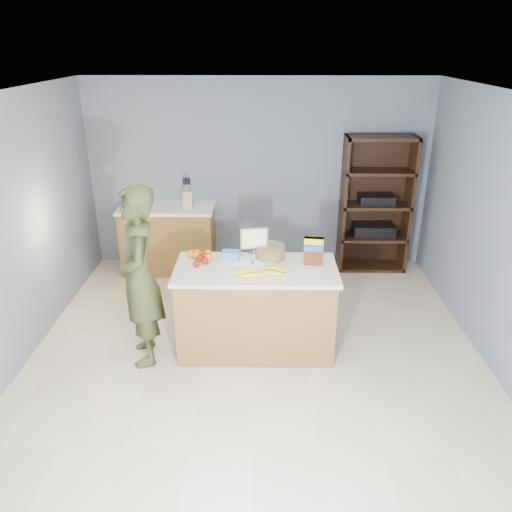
{
  "coord_description": "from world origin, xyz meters",
  "views": [
    {
      "loc": [
        0.06,
        -4.03,
        2.9
      ],
      "look_at": [
        0.0,
        0.35,
        1.0
      ],
      "focal_mm": 35.0,
      "sensor_mm": 36.0,
      "label": 1
    }
  ],
  "objects_px": {
    "shelving_unit": "(374,206)",
    "tv": "(254,239)",
    "person": "(139,278)",
    "cereal_box": "(314,249)",
    "counter_peninsula": "(256,312)"
  },
  "relations": [
    {
      "from": "tv",
      "to": "cereal_box",
      "type": "distance_m",
      "value": 0.63
    },
    {
      "from": "counter_peninsula",
      "to": "tv",
      "type": "xyz_separation_m",
      "value": [
        -0.02,
        0.34,
        0.64
      ]
    },
    {
      "from": "cereal_box",
      "to": "tv",
      "type": "bearing_deg",
      "value": 156.3
    },
    {
      "from": "counter_peninsula",
      "to": "cereal_box",
      "type": "height_order",
      "value": "cereal_box"
    },
    {
      "from": "cereal_box",
      "to": "person",
      "type": "bearing_deg",
      "value": -170.78
    },
    {
      "from": "cereal_box",
      "to": "shelving_unit",
      "type": "bearing_deg",
      "value": 63.05
    },
    {
      "from": "tv",
      "to": "person",
      "type": "bearing_deg",
      "value": -154.02
    },
    {
      "from": "counter_peninsula",
      "to": "person",
      "type": "bearing_deg",
      "value": -170.54
    },
    {
      "from": "shelving_unit",
      "to": "tv",
      "type": "distance_m",
      "value": 2.33
    },
    {
      "from": "shelving_unit",
      "to": "cereal_box",
      "type": "distance_m",
      "value": 2.21
    },
    {
      "from": "person",
      "to": "shelving_unit",
      "type": "bearing_deg",
      "value": 114.09
    },
    {
      "from": "shelving_unit",
      "to": "person",
      "type": "relative_size",
      "value": 1.03
    },
    {
      "from": "shelving_unit",
      "to": "counter_peninsula",
      "type": "bearing_deg",
      "value": -127.11
    },
    {
      "from": "tv",
      "to": "cereal_box",
      "type": "xyz_separation_m",
      "value": [
        0.57,
        -0.25,
        0.0
      ]
    },
    {
      "from": "tv",
      "to": "cereal_box",
      "type": "relative_size",
      "value": 1.02
    }
  ]
}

